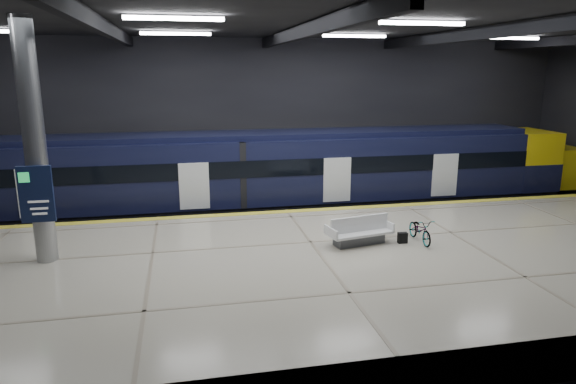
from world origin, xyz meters
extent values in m
plane|color=black|center=(0.00, 0.00, 0.00)|extent=(30.00, 30.00, 0.00)
cube|color=black|center=(0.00, 8.00, 4.00)|extent=(30.00, 0.10, 8.00)
cube|color=black|center=(0.00, -8.00, 4.00)|extent=(30.00, 0.10, 8.00)
cube|color=black|center=(0.00, 0.00, 8.00)|extent=(30.00, 16.00, 0.10)
cube|color=black|center=(-6.00, 0.00, 7.75)|extent=(0.25, 16.00, 0.40)
cube|color=black|center=(0.00, 0.00, 7.75)|extent=(0.25, 16.00, 0.40)
cube|color=black|center=(6.00, 0.00, 7.75)|extent=(0.25, 16.00, 0.40)
cube|color=white|center=(-4.00, -2.00, 7.88)|extent=(2.60, 0.18, 0.10)
cube|color=white|center=(3.00, -2.00, 7.88)|extent=(2.60, 0.18, 0.10)
cube|color=white|center=(-4.00, 4.00, 7.88)|extent=(2.60, 0.18, 0.10)
cube|color=white|center=(3.00, 4.00, 7.88)|extent=(2.60, 0.18, 0.10)
cube|color=white|center=(10.00, 4.00, 7.88)|extent=(2.60, 0.18, 0.10)
cube|color=#B8AF9C|center=(0.00, -2.50, 0.55)|extent=(30.00, 11.00, 1.10)
cube|color=yellow|center=(0.00, 2.75, 1.11)|extent=(30.00, 0.40, 0.01)
cube|color=gray|center=(0.00, 4.78, 0.08)|extent=(30.00, 0.08, 0.16)
cube|color=gray|center=(0.00, 6.22, 0.08)|extent=(30.00, 0.08, 0.16)
cube|color=black|center=(-0.56, 5.50, 0.55)|extent=(24.00, 2.58, 0.80)
cube|color=black|center=(-0.56, 5.50, 2.33)|extent=(24.00, 2.80, 2.75)
cube|color=black|center=(-0.56, 5.50, 3.82)|extent=(24.00, 2.30, 0.24)
cube|color=black|center=(-0.56, 4.09, 2.60)|extent=(24.00, 0.04, 0.70)
cube|color=white|center=(2.44, 4.08, 2.00)|extent=(1.20, 0.05, 1.90)
cube|color=yellow|center=(12.44, 5.50, 2.33)|extent=(2.00, 2.80, 2.75)
ellipsoid|color=yellow|center=(15.04, 5.50, 1.85)|extent=(3.60, 2.52, 1.90)
cube|color=black|center=(12.74, 5.50, 2.50)|extent=(1.60, 2.38, 0.80)
cube|color=#595B60|center=(1.48, -1.51, 1.25)|extent=(1.71, 0.82, 0.31)
cube|color=white|center=(1.48, -1.51, 1.49)|extent=(2.18, 1.25, 0.08)
cube|color=white|center=(1.48, -1.51, 1.78)|extent=(2.03, 0.47, 0.51)
cube|color=white|center=(0.47, -1.71, 1.61)|extent=(0.23, 0.87, 0.31)
cube|color=white|center=(2.48, -1.31, 1.61)|extent=(0.23, 0.87, 0.31)
imported|color=#99999E|center=(3.49, -1.70, 1.50)|extent=(0.55, 1.55, 0.81)
cube|color=black|center=(2.89, -1.70, 1.28)|extent=(0.31, 0.20, 0.35)
cylinder|color=#9EA0A5|center=(-8.00, -1.00, 4.55)|extent=(0.60, 0.60, 6.90)
cube|color=#0F1839|center=(-8.00, -1.42, 3.20)|extent=(0.90, 0.12, 1.60)
camera|label=1|loc=(-3.94, -16.41, 6.58)|focal=32.00mm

